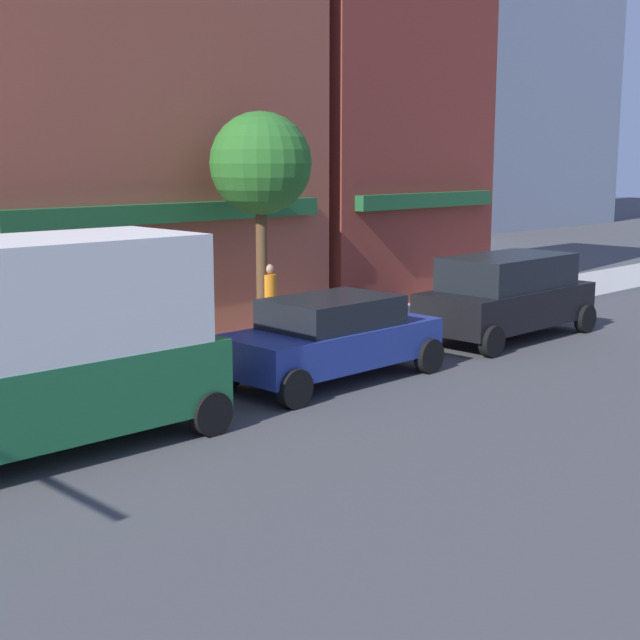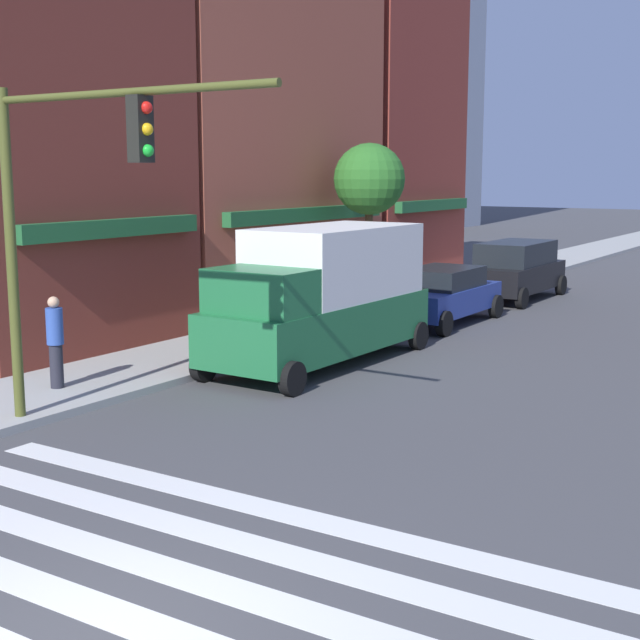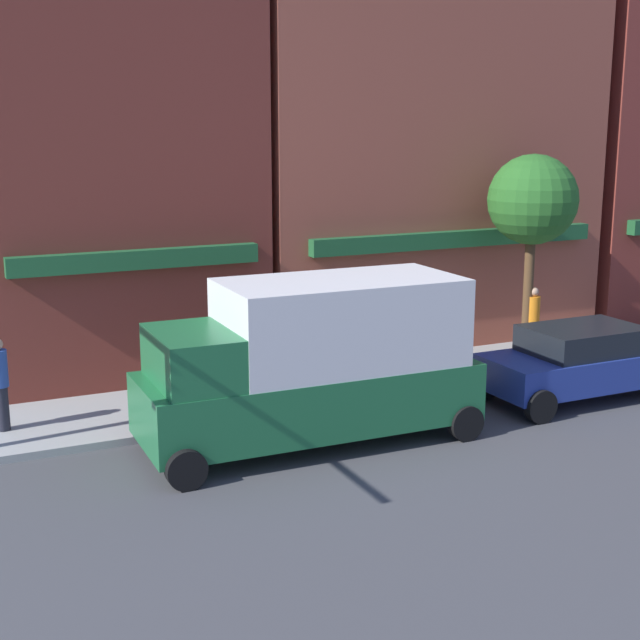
% 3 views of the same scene
% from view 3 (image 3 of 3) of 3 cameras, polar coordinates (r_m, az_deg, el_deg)
% --- Properties ---
extents(storefront_row, '(22.86, 5.30, 14.78)m').
position_cam_3_polar(storefront_row, '(24.47, 5.78, 14.12)').
color(storefront_row, maroon).
rests_on(storefront_row, ground_plane).
extents(box_truck_green, '(6.24, 2.42, 3.04)m').
position_cam_3_polar(box_truck_green, '(16.20, -0.39, -2.56)').
color(box_truck_green, '#1E6638').
rests_on(box_truck_green, ground_plane).
extents(sedan_blue, '(4.40, 2.02, 1.59)m').
position_cam_3_polar(sedan_blue, '(19.80, 16.41, -2.53)').
color(sedan_blue, navy).
rests_on(sedan_blue, ground_plane).
extents(pedestrian_orange_vest, '(0.32, 0.32, 1.77)m').
position_cam_3_polar(pedestrian_orange_vest, '(22.28, 13.45, -0.10)').
color(pedestrian_orange_vest, '#23232D').
rests_on(pedestrian_orange_vest, sidewalk_left).
extents(pedestrian_green_top, '(0.32, 0.32, 1.77)m').
position_cam_3_polar(pedestrian_green_top, '(20.65, 4.28, -0.77)').
color(pedestrian_green_top, '#23232D').
rests_on(pedestrian_green_top, sidewalk_left).
extents(pedestrian_blue_shirt, '(0.32, 0.32, 1.77)m').
position_cam_3_polar(pedestrian_blue_shirt, '(17.63, -19.80, -3.80)').
color(pedestrian_blue_shirt, '#23232D').
rests_on(pedestrian_blue_shirt, sidewalk_left).
extents(fire_hydrant, '(0.24, 0.24, 0.84)m').
position_cam_3_polar(fire_hydrant, '(17.35, -8.59, -5.03)').
color(fire_hydrant, red).
rests_on(fire_hydrant, sidewalk_left).
extents(street_tree, '(2.14, 2.14, 4.95)m').
position_cam_3_polar(street_tree, '(21.84, 13.45, 7.40)').
color(street_tree, brown).
rests_on(street_tree, sidewalk_left).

